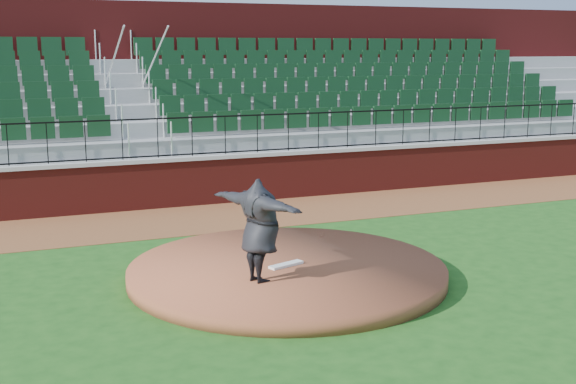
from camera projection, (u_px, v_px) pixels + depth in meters
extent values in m
plane|color=#1A4B15|center=(319.00, 277.00, 13.57)|extent=(90.00, 90.00, 0.00)
cube|color=brown|center=(228.00, 216.00, 18.48)|extent=(34.00, 3.20, 0.01)
cube|color=maroon|center=(210.00, 181.00, 19.82)|extent=(34.00, 0.35, 1.20)
cube|color=#B7B7B7|center=(209.00, 157.00, 19.70)|extent=(34.00, 0.45, 0.10)
cube|color=maroon|center=(161.00, 89.00, 24.44)|extent=(34.00, 0.50, 5.50)
cylinder|color=brown|center=(287.00, 272.00, 13.48)|extent=(5.68, 5.68, 0.25)
cube|color=white|center=(286.00, 265.00, 13.39)|extent=(0.71, 0.38, 0.05)
imported|color=black|center=(260.00, 230.00, 12.37)|extent=(1.30, 2.21, 1.74)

